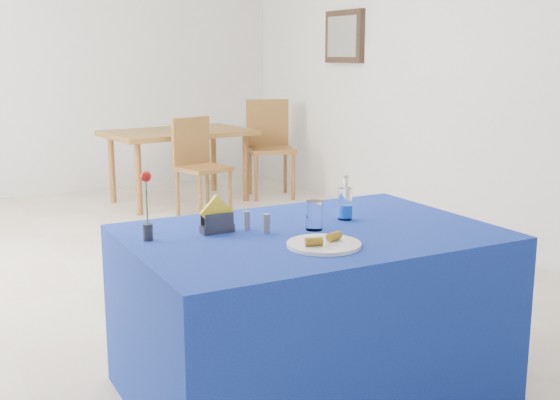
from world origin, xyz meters
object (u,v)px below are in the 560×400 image
object	(u,v)px
plate	(324,244)
blue_table	(310,312)
oak_table	(178,138)
chair_bg_left	(198,160)
water_bottle	(345,205)
chair_bg_right	(269,141)

from	to	relation	value
plate	blue_table	size ratio (longest dim) A/B	0.19
oak_table	chair_bg_left	distance (m)	0.69
blue_table	chair_bg_left	size ratio (longest dim) A/B	1.70
blue_table	water_bottle	size ratio (longest dim) A/B	7.44
blue_table	water_bottle	world-z (taller)	water_bottle
chair_bg_left	chair_bg_right	distance (m)	1.18
water_bottle	oak_table	xyz separation A→B (m)	(0.66, 4.18, -0.15)
plate	oak_table	world-z (taller)	plate
oak_table	chair_bg_left	bearing A→B (deg)	-94.09
water_bottle	chair_bg_left	size ratio (longest dim) A/B	0.23
water_bottle	chair_bg_left	bearing A→B (deg)	80.11
plate	chair_bg_right	distance (m)	4.84
chair_bg_right	plate	bearing A→B (deg)	-98.36
blue_table	chair_bg_left	bearing A→B (deg)	76.59
water_bottle	chair_bg_right	xyz separation A→B (m)	(1.65, 4.05, -0.23)
blue_table	chair_bg_left	xyz separation A→B (m)	(0.86, 3.63, 0.16)
chair_bg_right	oak_table	bearing A→B (deg)	-171.57
blue_table	chair_bg_right	size ratio (longest dim) A/B	1.53
oak_table	blue_table	bearing A→B (deg)	-101.99
plate	blue_table	distance (m)	0.47
blue_table	water_bottle	distance (m)	0.53
blue_table	chair_bg_right	world-z (taller)	chair_bg_right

